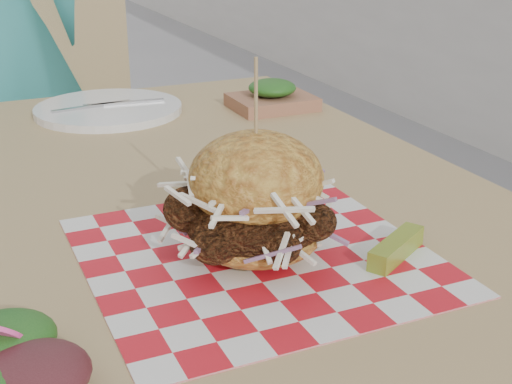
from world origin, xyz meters
The scene contains 7 objects.
patio_table centered at (-0.10, 0.14, 0.67)m, with size 0.80×1.20×0.75m.
patio_chair centered at (-0.10, 1.16, 0.55)m, with size 0.43×0.44×0.95m.
paper_liner centered at (-0.09, -0.07, 0.75)m, with size 0.36×0.36×0.00m, color red.
sandwich centered at (-0.09, -0.07, 0.81)m, with size 0.19×0.19×0.22m.
pickle_spear centered at (0.05, -0.14, 0.76)m, with size 0.10×0.02×0.02m, color olive.
place_setting centered at (-0.10, 0.58, 0.76)m, with size 0.27×0.27×0.02m.
kraft_tray centered at (0.19, 0.48, 0.77)m, with size 0.15×0.12×0.06m.
Camera 1 is at (-0.37, -0.70, 1.10)m, focal length 50.00 mm.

